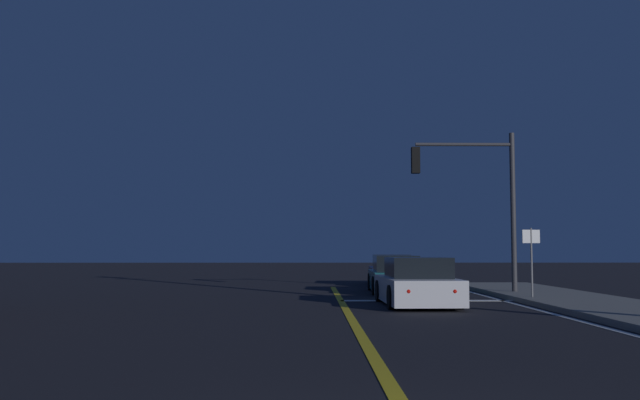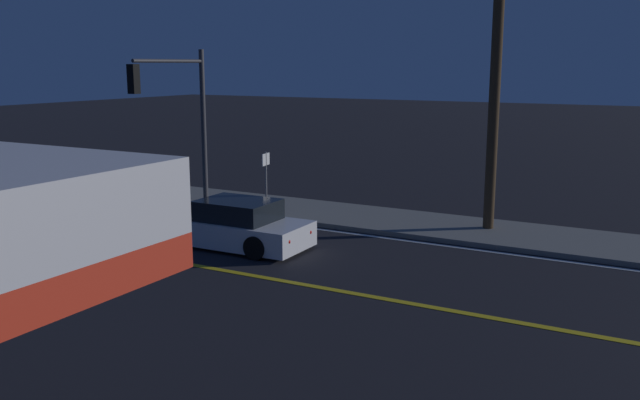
# 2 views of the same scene
# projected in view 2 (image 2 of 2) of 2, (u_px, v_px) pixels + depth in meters

# --- Properties ---
(sidewalk_right) EXTENTS (3.20, 32.54, 0.15)m
(sidewalk_right) POSITION_uv_depth(u_px,v_px,m) (481.00, 232.00, 20.67)
(sidewalk_right) COLOR slate
(sidewalk_right) RESTS_ON ground
(lane_line_center) EXTENTS (0.20, 30.73, 0.01)m
(lane_line_center) POSITION_uv_depth(u_px,v_px,m) (394.00, 301.00, 14.86)
(lane_line_center) COLOR gold
(lane_line_center) RESTS_ON ground
(lane_line_edge_right) EXTENTS (0.16, 30.73, 0.01)m
(lane_line_edge_right) POSITION_uv_depth(u_px,v_px,m) (463.00, 248.00, 19.10)
(lane_line_edge_right) COLOR white
(lane_line_edge_right) RESTS_ON ground
(stop_bar) EXTENTS (5.19, 0.50, 0.01)m
(stop_bar) POSITION_uv_depth(u_px,v_px,m) (197.00, 234.00, 20.66)
(stop_bar) COLOR white
(stop_bar) RESTS_ON ground
(car_following_oncoming_white) EXTENTS (2.02, 4.65, 1.34)m
(car_following_oncoming_white) POSITION_uv_depth(u_px,v_px,m) (232.00, 226.00, 19.26)
(car_following_oncoming_white) COLOR silver
(car_following_oncoming_white) RESTS_ON ground
(car_side_waiting_teal) EXTENTS (1.97, 4.72, 1.34)m
(car_side_waiting_teal) POSITION_uv_depth(u_px,v_px,m) (88.00, 205.00, 22.10)
(car_side_waiting_teal) COLOR #195960
(car_side_waiting_teal) RESTS_ON ground
(traffic_signal_near_right) EXTENTS (3.55, 0.28, 5.56)m
(traffic_signal_near_right) POSITION_uv_depth(u_px,v_px,m) (179.00, 106.00, 22.85)
(traffic_signal_near_right) COLOR #38383D
(traffic_signal_near_right) RESTS_ON ground
(utility_pole_right) EXTENTS (1.93, 0.32, 10.68)m
(utility_pole_right) POSITION_uv_depth(u_px,v_px,m) (497.00, 47.00, 19.81)
(utility_pole_right) COLOR #42301E
(utility_pole_right) RESTS_ON ground
(street_sign_corner) EXTENTS (0.56, 0.12, 2.20)m
(street_sign_corner) POSITION_uv_depth(u_px,v_px,m) (266.00, 173.00, 22.79)
(street_sign_corner) COLOR slate
(street_sign_corner) RESTS_ON ground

